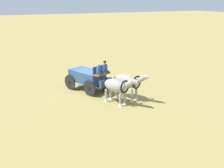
% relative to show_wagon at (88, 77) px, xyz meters
% --- Properties ---
extents(ground_plane, '(220.00, 220.00, 0.00)m').
position_rel_show_wagon_xyz_m(ground_plane, '(-0.16, -0.07, -1.19)').
color(ground_plane, '#9E8C4C').
extents(show_wagon, '(5.77, 3.35, 2.71)m').
position_rel_show_wagon_xyz_m(show_wagon, '(0.00, 0.00, 0.00)').
color(show_wagon, '#2D4C7A').
rests_on(show_wagon, ground).
extents(draft_horse_near, '(3.09, 1.87, 2.22)m').
position_rel_show_wagon_xyz_m(draft_horse_near, '(3.04, 2.11, 0.17)').
color(draft_horse_near, '#9E998E').
rests_on(draft_horse_near, ground).
extents(draft_horse_off, '(2.89, 1.76, 2.18)m').
position_rel_show_wagon_xyz_m(draft_horse_off, '(3.59, 0.93, 0.13)').
color(draft_horse_off, '#9E998E').
rests_on(draft_horse_off, ground).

